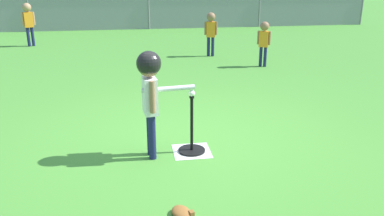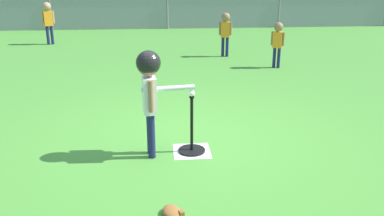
{
  "view_description": "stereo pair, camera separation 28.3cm",
  "coord_description": "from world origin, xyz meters",
  "px_view_note": "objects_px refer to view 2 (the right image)",
  "views": [
    {
      "loc": [
        -0.65,
        -4.71,
        2.09
      ],
      "look_at": [
        0.0,
        -0.36,
        0.55
      ],
      "focal_mm": 37.94,
      "sensor_mm": 36.0,
      "label": 1
    },
    {
      "loc": [
        -0.37,
        -4.75,
        2.09
      ],
      "look_at": [
        0.0,
        -0.36,
        0.55
      ],
      "focal_mm": 37.94,
      "sensor_mm": 36.0,
      "label": 2
    }
  ],
  "objects_px": {
    "batting_tee": "(192,143)",
    "fielder_near_right": "(278,39)",
    "fielder_near_left": "(48,17)",
    "batter_child": "(150,82)",
    "baseball_on_tee": "(192,93)",
    "fielder_deep_right": "(225,29)",
    "glove_tossed_aside": "(172,212)"
  },
  "relations": [
    {
      "from": "baseball_on_tee",
      "to": "batter_child",
      "type": "distance_m",
      "value": 0.5
    },
    {
      "from": "fielder_deep_right",
      "to": "fielder_near_right",
      "type": "height_order",
      "value": "fielder_deep_right"
    },
    {
      "from": "batting_tee",
      "to": "glove_tossed_aside",
      "type": "bearing_deg",
      "value": -102.5
    },
    {
      "from": "batting_tee",
      "to": "fielder_near_left",
      "type": "distance_m",
      "value": 8.14
    },
    {
      "from": "fielder_near_left",
      "to": "fielder_deep_right",
      "type": "bearing_deg",
      "value": -23.64
    },
    {
      "from": "fielder_deep_right",
      "to": "batting_tee",
      "type": "bearing_deg",
      "value": -103.31
    },
    {
      "from": "batting_tee",
      "to": "fielder_near_right",
      "type": "distance_m",
      "value": 4.66
    },
    {
      "from": "batting_tee",
      "to": "fielder_near_right",
      "type": "bearing_deg",
      "value": 61.81
    },
    {
      "from": "batter_child",
      "to": "fielder_deep_right",
      "type": "relative_size",
      "value": 1.18
    },
    {
      "from": "fielder_deep_right",
      "to": "fielder_near_left",
      "type": "bearing_deg",
      "value": 156.36
    },
    {
      "from": "baseball_on_tee",
      "to": "fielder_near_right",
      "type": "relative_size",
      "value": 0.08
    },
    {
      "from": "fielder_deep_right",
      "to": "fielder_near_left",
      "type": "distance_m",
      "value": 5.09
    },
    {
      "from": "batting_tee",
      "to": "glove_tossed_aside",
      "type": "height_order",
      "value": "batting_tee"
    },
    {
      "from": "batter_child",
      "to": "fielder_near_right",
      "type": "height_order",
      "value": "batter_child"
    },
    {
      "from": "fielder_deep_right",
      "to": "baseball_on_tee",
      "type": "bearing_deg",
      "value": -103.31
    },
    {
      "from": "fielder_near_left",
      "to": "fielder_near_right",
      "type": "height_order",
      "value": "fielder_near_left"
    },
    {
      "from": "batting_tee",
      "to": "glove_tossed_aside",
      "type": "relative_size",
      "value": 2.72
    },
    {
      "from": "batter_child",
      "to": "fielder_near_left",
      "type": "xyz_separation_m",
      "value": [
        -2.92,
        7.43,
        -0.13
      ]
    },
    {
      "from": "fielder_near_right",
      "to": "baseball_on_tee",
      "type": "bearing_deg",
      "value": -118.19
    },
    {
      "from": "fielder_near_right",
      "to": "glove_tossed_aside",
      "type": "bearing_deg",
      "value": -114.71
    },
    {
      "from": "batting_tee",
      "to": "baseball_on_tee",
      "type": "relative_size",
      "value": 9.33
    },
    {
      "from": "baseball_on_tee",
      "to": "fielder_near_right",
      "type": "distance_m",
      "value": 4.63
    },
    {
      "from": "fielder_near_left",
      "to": "glove_tossed_aside",
      "type": "height_order",
      "value": "fielder_near_left"
    },
    {
      "from": "fielder_deep_right",
      "to": "glove_tossed_aside",
      "type": "distance_m",
      "value": 6.84
    },
    {
      "from": "baseball_on_tee",
      "to": "fielder_near_right",
      "type": "bearing_deg",
      "value": 61.81
    },
    {
      "from": "batting_tee",
      "to": "fielder_deep_right",
      "type": "bearing_deg",
      "value": 76.69
    },
    {
      "from": "batting_tee",
      "to": "baseball_on_tee",
      "type": "bearing_deg",
      "value": 0.0
    },
    {
      "from": "baseball_on_tee",
      "to": "fielder_near_left",
      "type": "relative_size",
      "value": 0.06
    },
    {
      "from": "batting_tee",
      "to": "baseball_on_tee",
      "type": "xyz_separation_m",
      "value": [
        0.0,
        0.0,
        0.62
      ]
    },
    {
      "from": "fielder_near_left",
      "to": "batter_child",
      "type": "bearing_deg",
      "value": -68.52
    },
    {
      "from": "baseball_on_tee",
      "to": "fielder_near_left",
      "type": "distance_m",
      "value": 8.12
    },
    {
      "from": "fielder_deep_right",
      "to": "fielder_near_right",
      "type": "bearing_deg",
      "value": -53.45
    }
  ]
}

